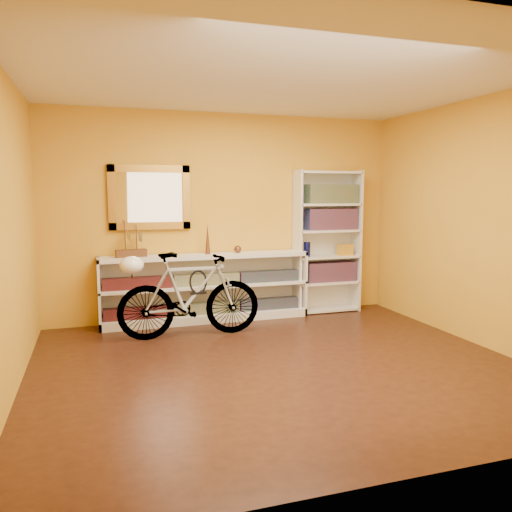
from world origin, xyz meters
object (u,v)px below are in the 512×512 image
object	(u,v)px
helmet	(132,265)
bookcase	(327,242)
bicycle	(190,295)
console_unit	(206,288)

from	to	relation	value
helmet	bookcase	bearing A→B (deg)	13.99
bookcase	bicycle	size ratio (longest dim) A/B	1.17
console_unit	bicycle	size ratio (longest dim) A/B	1.60
bicycle	console_unit	bearing A→B (deg)	-26.39
console_unit	bookcase	bearing A→B (deg)	0.86
console_unit	bicycle	world-z (taller)	bicycle
bookcase	bicycle	xyz separation A→B (m)	(-1.98, -0.66, -0.47)
console_unit	bicycle	bearing A→B (deg)	-117.07
bookcase	helmet	distance (m)	2.69
bookcase	bicycle	world-z (taller)	bookcase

